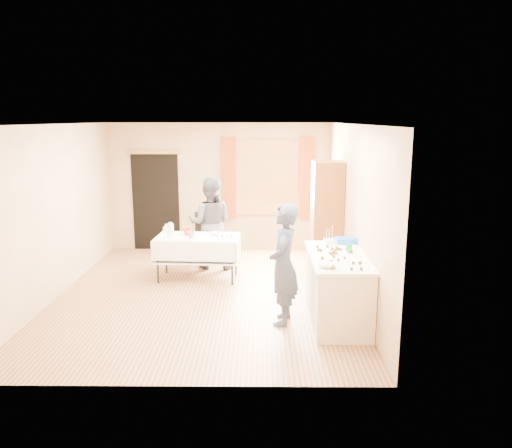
{
  "coord_description": "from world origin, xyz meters",
  "views": [
    {
      "loc": [
        0.85,
        -7.38,
        2.68
      ],
      "look_at": [
        0.79,
        0.0,
        1.12
      ],
      "focal_mm": 35.0,
      "sensor_mm": 36.0,
      "label": 1
    }
  ],
  "objects_px": {
    "party_table": "(198,253)",
    "girl": "(284,264)",
    "counter": "(337,288)",
    "cabinet": "(327,219)",
    "woman": "(210,223)",
    "chair": "(202,249)"
  },
  "relations": [
    {
      "from": "chair",
      "to": "woman",
      "type": "relative_size",
      "value": 0.58
    },
    {
      "from": "cabinet",
      "to": "counter",
      "type": "height_order",
      "value": "cabinet"
    },
    {
      "from": "girl",
      "to": "chair",
      "type": "bearing_deg",
      "value": -144.4
    },
    {
      "from": "chair",
      "to": "party_table",
      "type": "bearing_deg",
      "value": -68.98
    },
    {
      "from": "cabinet",
      "to": "party_table",
      "type": "xyz_separation_m",
      "value": [
        -2.2,
        -0.25,
        -0.54
      ]
    },
    {
      "from": "party_table",
      "to": "woman",
      "type": "distance_m",
      "value": 0.79
    },
    {
      "from": "counter",
      "to": "cabinet",
      "type": "bearing_deg",
      "value": 87.16
    },
    {
      "from": "girl",
      "to": "counter",
      "type": "bearing_deg",
      "value": 104.97
    },
    {
      "from": "cabinet",
      "to": "girl",
      "type": "distance_m",
      "value": 2.26
    },
    {
      "from": "cabinet",
      "to": "counter",
      "type": "bearing_deg",
      "value": -92.84
    },
    {
      "from": "girl",
      "to": "cabinet",
      "type": "bearing_deg",
      "value": 166.79
    },
    {
      "from": "cabinet",
      "to": "girl",
      "type": "xyz_separation_m",
      "value": [
        -0.83,
        -2.1,
        -0.18
      ]
    },
    {
      "from": "counter",
      "to": "woman",
      "type": "height_order",
      "value": "woman"
    },
    {
      "from": "chair",
      "to": "girl",
      "type": "xyz_separation_m",
      "value": [
        1.4,
        -2.72,
        0.52
      ]
    },
    {
      "from": "party_table",
      "to": "chair",
      "type": "height_order",
      "value": "chair"
    },
    {
      "from": "party_table",
      "to": "girl",
      "type": "distance_m",
      "value": 2.32
    },
    {
      "from": "chair",
      "to": "girl",
      "type": "distance_m",
      "value": 3.1
    },
    {
      "from": "chair",
      "to": "counter",
      "type": "bearing_deg",
      "value": -32.3
    },
    {
      "from": "girl",
      "to": "woman",
      "type": "relative_size",
      "value": 0.98
    },
    {
      "from": "girl",
      "to": "woman",
      "type": "distance_m",
      "value": 2.79
    },
    {
      "from": "counter",
      "to": "party_table",
      "type": "relative_size",
      "value": 1.12
    },
    {
      "from": "counter",
      "to": "woman",
      "type": "bearing_deg",
      "value": 128.56
    }
  ]
}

